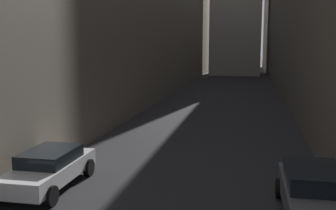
# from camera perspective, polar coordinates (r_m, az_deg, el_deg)

# --- Properties ---
(ground_plane) EXTENTS (264.00, 264.00, 0.00)m
(ground_plane) POSITION_cam_1_polar(r_m,az_deg,el_deg) (42.49, 8.11, 1.61)
(ground_plane) COLOR #232326
(building_block_left) EXTENTS (11.90, 108.00, 20.11)m
(building_block_left) POSITION_cam_1_polar(r_m,az_deg,el_deg) (46.53, -6.16, 14.65)
(building_block_left) COLOR #756B5B
(building_block_left) RESTS_ON ground
(parked_car_left_third) EXTENTS (1.92, 4.44, 1.36)m
(parked_car_left_third) POSITION_cam_1_polar(r_m,az_deg,el_deg) (14.92, -16.59, -8.57)
(parked_car_left_third) COLOR silver
(parked_car_left_third) RESTS_ON ground
(parked_car_right_third) EXTENTS (1.92, 4.57, 1.50)m
(parked_car_right_third) POSITION_cam_1_polar(r_m,az_deg,el_deg) (12.57, 20.14, -11.69)
(parked_car_right_third) COLOR #4C4C51
(parked_car_right_third) RESTS_ON ground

